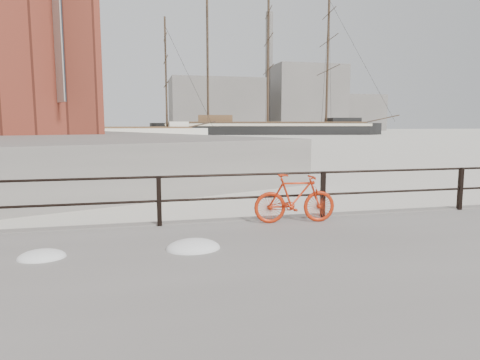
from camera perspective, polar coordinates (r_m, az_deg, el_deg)
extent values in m
plane|color=white|center=(11.60, 26.58, -5.10)|extent=(400.00, 400.00, 0.00)
imported|color=red|center=(8.81, 7.32, -2.44)|extent=(1.69, 0.42, 1.01)
ellipsoid|color=white|center=(7.03, -6.28, -7.86)|extent=(0.88, 0.69, 0.32)
ellipsoid|color=white|center=(7.19, -24.96, -8.44)|extent=(0.70, 0.55, 0.25)
cube|color=gray|center=(151.27, -3.10, 9.91)|extent=(32.00, 18.00, 18.00)
cube|color=gray|center=(166.09, 8.74, 10.65)|extent=(26.00, 20.00, 24.00)
cube|color=gray|center=(180.21, 14.96, 8.63)|extent=(20.00, 16.00, 14.00)
cylinder|color=gray|center=(167.29, 3.88, 14.13)|extent=(2.80, 2.80, 44.00)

